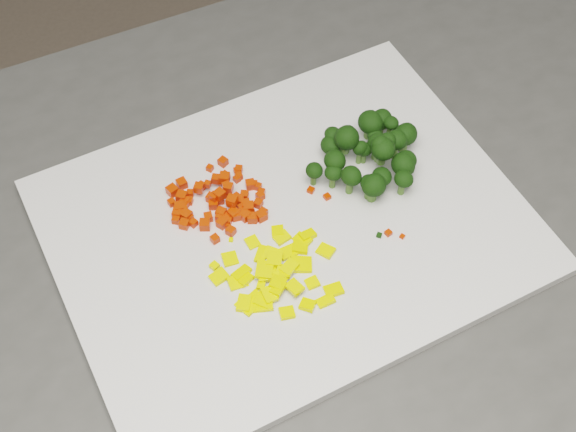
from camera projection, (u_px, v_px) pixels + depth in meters
counter_block at (327, 408)px, 1.14m from camera, size 1.12×0.87×0.90m
cutting_board at (288, 226)px, 0.77m from camera, size 0.47×0.39×0.01m
carrot_pile at (218, 193)px, 0.76m from camera, size 0.10×0.10×0.03m
pepper_pile at (280, 270)px, 0.72m from camera, size 0.11×0.11×0.02m
broccoli_pile at (364, 142)px, 0.78m from camera, size 0.12×0.12×0.05m
carrot_cube_0 at (226, 195)px, 0.78m from camera, size 0.01×0.01×0.01m
carrot_cube_1 at (252, 218)px, 0.76m from camera, size 0.01×0.01×0.01m
carrot_cube_2 at (199, 188)px, 0.77m from camera, size 0.01×0.01×0.01m
carrot_cube_3 at (220, 217)px, 0.76m from camera, size 0.01×0.01×0.01m
carrot_cube_4 at (237, 198)px, 0.77m from camera, size 0.01×0.01×0.01m
carrot_cube_5 at (229, 188)px, 0.77m from camera, size 0.01×0.01×0.01m
carrot_cube_6 at (179, 209)px, 0.77m from camera, size 0.01×0.01×0.01m
carrot_cube_7 at (186, 204)px, 0.77m from camera, size 0.01×0.01×0.01m
carrot_cube_8 at (245, 215)px, 0.76m from camera, size 0.01×0.01×0.01m
carrot_cube_9 at (239, 176)px, 0.79m from camera, size 0.01×0.01×0.01m
carrot_cube_10 at (237, 215)px, 0.76m from camera, size 0.01×0.01×0.01m
carrot_cube_11 at (239, 169)px, 0.79m from camera, size 0.01×0.01×0.01m
carrot_cube_12 at (258, 204)px, 0.77m from camera, size 0.01×0.01×0.01m
carrot_cube_13 at (186, 215)px, 0.76m from camera, size 0.01×0.01×0.01m
carrot_cube_14 at (263, 212)px, 0.76m from camera, size 0.01×0.01×0.01m
carrot_cube_15 at (193, 223)px, 0.76m from camera, size 0.01×0.01×0.01m
carrot_cube_16 at (208, 217)px, 0.76m from camera, size 0.01×0.01×0.01m
carrot_cube_17 at (214, 197)px, 0.76m from camera, size 0.01×0.01×0.01m
carrot_cube_18 at (254, 219)px, 0.76m from camera, size 0.01×0.01×0.01m
carrot_cube_19 at (182, 208)px, 0.77m from camera, size 0.01×0.01×0.01m
carrot_cube_20 at (182, 184)px, 0.78m from camera, size 0.01×0.01×0.01m
carrot_cube_21 at (172, 202)px, 0.77m from camera, size 0.01×0.01×0.01m
carrot_cube_22 at (221, 213)px, 0.76m from camera, size 0.01×0.01×0.01m
carrot_cube_23 at (254, 185)px, 0.78m from camera, size 0.01×0.01×0.01m
carrot_cube_24 at (184, 224)px, 0.75m from camera, size 0.01×0.01×0.01m
carrot_cube_25 at (234, 214)px, 0.76m from camera, size 0.01×0.01×0.01m
carrot_cube_26 at (223, 221)px, 0.76m from camera, size 0.01×0.01×0.01m
carrot_cube_27 at (237, 179)px, 0.79m from camera, size 0.01×0.01×0.01m
carrot_cube_28 at (225, 176)px, 0.79m from camera, size 0.01×0.01×0.01m
carrot_cube_29 at (232, 201)px, 0.76m from camera, size 0.01×0.01×0.01m
carrot_cube_30 at (189, 201)px, 0.77m from camera, size 0.01×0.01×0.01m
carrot_cube_31 at (213, 204)px, 0.77m from camera, size 0.01×0.01×0.01m
carrot_cube_32 at (242, 208)px, 0.77m from camera, size 0.01×0.01×0.01m
carrot_cube_33 at (239, 201)px, 0.77m from camera, size 0.01×0.01×0.01m
carrot_cube_34 at (223, 162)px, 0.80m from camera, size 0.01×0.01×0.01m
carrot_cube_35 at (189, 217)px, 0.76m from camera, size 0.01×0.01×0.01m
carrot_cube_36 at (246, 205)px, 0.77m from camera, size 0.01×0.01×0.01m
carrot_cube_37 at (185, 202)px, 0.77m from camera, size 0.01×0.01×0.01m
carrot_cube_38 at (182, 197)px, 0.77m from camera, size 0.01×0.01×0.01m
carrot_cube_39 at (220, 195)px, 0.76m from camera, size 0.01×0.01×0.01m
carrot_cube_40 at (260, 196)px, 0.77m from camera, size 0.01×0.01×0.01m
carrot_cube_41 at (258, 187)px, 0.78m from camera, size 0.01×0.01×0.01m
carrot_cube_42 at (220, 200)px, 0.77m from camera, size 0.01×0.01×0.01m
carrot_cube_43 at (210, 168)px, 0.80m from camera, size 0.01×0.01×0.01m
carrot_cube_44 at (227, 186)px, 0.77m from camera, size 0.01×0.01×0.01m
carrot_cube_45 at (211, 198)px, 0.77m from camera, size 0.01×0.01×0.01m
carrot_cube_46 at (251, 210)px, 0.77m from camera, size 0.01×0.01×0.01m
carrot_cube_47 at (228, 221)px, 0.76m from camera, size 0.01×0.01×0.01m
carrot_cube_48 at (247, 212)px, 0.76m from camera, size 0.01×0.01×0.01m
carrot_cube_49 at (180, 208)px, 0.77m from camera, size 0.01×0.01×0.01m
carrot_cube_50 at (226, 217)px, 0.76m from camera, size 0.01×0.01×0.01m
carrot_cube_51 at (222, 223)px, 0.76m from camera, size 0.01×0.01×0.01m
carrot_cube_52 at (216, 179)px, 0.78m from camera, size 0.01×0.01×0.01m
carrot_cube_53 at (225, 178)px, 0.78m from camera, size 0.01×0.01×0.01m
carrot_cube_54 at (215, 239)px, 0.75m from camera, size 0.01×0.01×0.01m
carrot_cube_55 at (201, 186)px, 0.78m from camera, size 0.01×0.01×0.01m
carrot_cube_56 at (231, 231)px, 0.75m from camera, size 0.01×0.01×0.01m
carrot_cube_57 at (208, 184)px, 0.78m from camera, size 0.01×0.01×0.01m
carrot_cube_58 at (231, 203)px, 0.76m from camera, size 0.01×0.01×0.01m
carrot_cube_59 at (218, 194)px, 0.78m from camera, size 0.01×0.01×0.01m
carrot_cube_60 at (237, 171)px, 0.79m from camera, size 0.01×0.01×0.01m
carrot_cube_61 at (176, 220)px, 0.76m from camera, size 0.01×0.01×0.01m
carrot_cube_62 at (190, 193)px, 0.78m from camera, size 0.01×0.01×0.01m
carrot_cube_63 at (225, 176)px, 0.79m from camera, size 0.01×0.01×0.01m
carrot_cube_64 at (261, 192)px, 0.78m from camera, size 0.01×0.01×0.01m
carrot_cube_65 at (250, 185)px, 0.78m from camera, size 0.01×0.01×0.01m
carrot_cube_66 at (261, 216)px, 0.76m from camera, size 0.01×0.01×0.01m
carrot_cube_67 at (249, 208)px, 0.77m from camera, size 0.01×0.01×0.01m
carrot_cube_68 at (245, 195)px, 0.78m from camera, size 0.01×0.01×0.01m
carrot_cube_69 at (205, 225)px, 0.75m from camera, size 0.01×0.01×0.01m
carrot_cube_70 at (177, 213)px, 0.76m from camera, size 0.01×0.01×0.01m
carrot_cube_71 at (172, 191)px, 0.78m from camera, size 0.01×0.01×0.01m
pepper_chunk_0 at (281, 274)px, 0.72m from camera, size 0.02×0.02×0.01m
pepper_chunk_1 at (282, 238)px, 0.75m from camera, size 0.02×0.01×0.00m
pepper_chunk_2 at (288, 252)px, 0.74m from camera, size 0.02×0.01×0.00m
pepper_chunk_3 at (312, 283)px, 0.72m from camera, size 0.01×0.01×0.01m
pepper_chunk_4 at (262, 254)px, 0.74m from camera, size 0.02×0.02×0.01m
pepper_chunk_5 at (238, 282)px, 0.72m from camera, size 0.02×0.02×0.01m
pepper_chunk_6 at (302, 240)px, 0.75m from camera, size 0.02×0.02×0.01m
pepper_chunk_7 at (284, 272)px, 0.72m from camera, size 0.02×0.02×0.01m
pepper_chunk_8 at (252, 242)px, 0.75m from camera, size 0.01×0.01×0.00m
pepper_chunk_9 at (308, 235)px, 0.75m from camera, size 0.02×0.01×0.01m
pepper_chunk_10 at (278, 231)px, 0.75m from camera, size 0.02×0.02×0.01m
pepper_chunk_11 at (241, 273)px, 0.73m from camera, size 0.02×0.01×0.01m
pepper_chunk_12 at (334, 290)px, 0.72m from camera, size 0.02×0.02×0.01m
pepper_chunk_13 at (268, 272)px, 0.73m from camera, size 0.02×0.02×0.01m
pepper_chunk_14 at (247, 306)px, 0.71m from camera, size 0.02×0.02×0.00m
pepper_chunk_15 at (270, 294)px, 0.71m from camera, size 0.01×0.02×0.01m
pepper_chunk_16 at (295, 287)px, 0.71m from camera, size 0.01×0.02×0.01m
pepper_chunk_17 at (219, 277)px, 0.72m from camera, size 0.02×0.01×0.01m
pepper_chunk_18 at (300, 247)px, 0.74m from camera, size 0.02×0.02×0.01m
pepper_chunk_19 at (265, 300)px, 0.71m from camera, size 0.02×0.02×0.01m
pepper_chunk_20 at (278, 283)px, 0.71m from camera, size 0.02×0.02×0.01m
pepper_chunk_21 at (301, 265)px, 0.73m from camera, size 0.03×0.02×0.01m
pepper_chunk_22 at (244, 303)px, 0.71m from camera, size 0.02×0.02×0.01m
pepper_chunk_23 at (253, 301)px, 0.71m from camera, size 0.02×0.02×0.01m
pepper_chunk_24 at (274, 259)px, 0.73m from camera, size 0.02×0.02×0.01m
pepper_chunk_25 at (244, 278)px, 0.72m from camera, size 0.02×0.02×0.01m
pepper_chunk_26 at (267, 276)px, 0.72m from camera, size 0.02×0.02×0.00m
pepper_chunk_27 at (308, 305)px, 0.71m from camera, size 0.02×0.02×0.01m
pepper_chunk_28 at (262, 306)px, 0.71m from camera, size 0.02×0.02×0.01m
pepper_chunk_29 at (230, 259)px, 0.74m from camera, size 0.02×0.02×0.01m
pepper_chunk_30 at (273, 254)px, 0.74m from camera, size 0.02×0.02×0.01m
pepper_chunk_31 at (287, 313)px, 0.70m from camera, size 0.02×0.02×0.01m
pepper_chunk_32 at (264, 270)px, 0.72m from camera, size 0.02×0.02×0.01m
pepper_chunk_33 at (278, 288)px, 0.71m from camera, size 0.02×0.02×0.01m
pepper_chunk_34 at (326, 301)px, 0.71m from camera, size 0.02×0.01×0.01m
pepper_chunk_35 at (289, 267)px, 0.72m from camera, size 0.02×0.02×0.01m
pepper_chunk_36 at (326, 251)px, 0.74m from camera, size 0.02×0.02×0.01m
broccoli_floret_0 at (378, 150)px, 0.78m from camera, size 0.02×0.02×0.03m
broccoli_floret_1 at (405, 165)px, 0.78m from camera, size 0.03×0.03×0.03m
broccoli_floret_2 at (350, 181)px, 0.77m from camera, size 0.03×0.03×0.03m
broccoli_floret_3 at (386, 144)px, 0.78m from camera, size 0.02×0.02×0.02m
broccoli_floret_4 at (364, 154)px, 0.79m from camera, size 0.02×0.02×0.02m
broccoli_floret_5 at (346, 141)px, 0.79m from camera, size 0.03×0.03×0.03m
broccoli_floret_6 at (390, 129)px, 0.81m from camera, size 0.02×0.02×0.03m
broccoli_floret_7 at (374, 139)px, 0.81m from camera, size 0.02×0.02×0.02m
broccoli_floret_8 at (382, 153)px, 0.77m from camera, size 0.03×0.03×0.03m
broccoli_floret_9 at (404, 139)px, 0.80m from camera, size 0.03×0.03×0.03m
broccoli_floret_10 at (330, 149)px, 0.80m from camera, size 0.03×0.03×0.03m
broccoli_floret_11 at (376, 148)px, 0.79m from camera, size 0.03×0.03×0.03m
broccoli_floret_12 at (369, 188)px, 0.77m from camera, size 0.02×0.02×0.03m
broccoli_floret_13 at (402, 184)px, 0.77m from camera, size 0.02×0.02×0.03m
broccoli_floret_14 at (334, 166)px, 0.78m from camera, size 0.03×0.03×0.03m
broccoli_floret_15 at (402, 169)px, 0.78m from camera, size 0.03×0.03×0.03m
broccoli_floret_16 at (380, 123)px, 0.82m from camera, size 0.03×0.03×0.03m
broccoli_floret_17 at (373, 189)px, 0.76m from camera, size 0.03×0.03×0.03m
broccoli_floret_18 at (395, 145)px, 0.79m from camera, size 0.03×0.03×0.03m
broccoli_floret_19 at (314, 175)px, 0.78m from camera, size 0.02×0.02×0.03m
broccoli_floret_20 at (333, 177)px, 0.77m from camera, size 0.02×0.02×0.03m
broccoli_floret_21 at (369, 126)px, 0.81m from camera, size 0.03×0.03×0.03m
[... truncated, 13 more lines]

